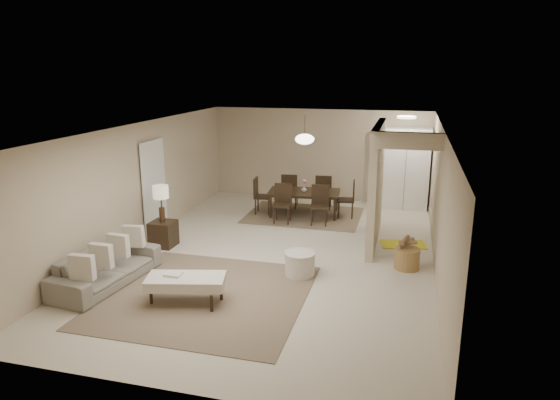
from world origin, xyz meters
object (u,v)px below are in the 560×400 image
(wicker_basket, at_px, (407,259))
(pantry_cabinet, at_px, (406,168))
(dining_table, at_px, (304,204))
(ottoman_bench, at_px, (186,282))
(side_table, at_px, (163,234))
(round_pouf, at_px, (300,264))
(sofa, at_px, (106,267))

(wicker_basket, bearing_deg, pantry_cabinet, 92.05)
(wicker_basket, height_order, dining_table, dining_table)
(ottoman_bench, xyz_separation_m, wicker_basket, (3.34, 2.29, -0.16))
(wicker_basket, bearing_deg, side_table, -179.53)
(round_pouf, height_order, wicker_basket, round_pouf)
(ottoman_bench, height_order, round_pouf, ottoman_bench)
(wicker_basket, bearing_deg, round_pouf, -156.35)
(round_pouf, relative_size, dining_table, 0.31)
(ottoman_bench, distance_m, dining_table, 5.20)
(sofa, bearing_deg, ottoman_bench, -94.18)
(sofa, xyz_separation_m, side_table, (0.05, 1.95, -0.04))
(round_pouf, bearing_deg, dining_table, 100.94)
(ottoman_bench, distance_m, round_pouf, 2.12)
(sofa, bearing_deg, pantry_cabinet, -31.19)
(sofa, distance_m, ottoman_bench, 1.64)
(sofa, xyz_separation_m, dining_table, (2.41, 4.84, 0.01))
(round_pouf, bearing_deg, sofa, -159.15)
(dining_table, bearing_deg, wicker_basket, -53.83)
(ottoman_bench, bearing_deg, dining_table, 67.65)
(pantry_cabinet, relative_size, wicker_basket, 4.61)
(ottoman_bench, height_order, wicker_basket, ottoman_bench)
(wicker_basket, distance_m, dining_table, 3.83)
(ottoman_bench, bearing_deg, wicker_basket, 20.87)
(ottoman_bench, relative_size, wicker_basket, 2.88)
(pantry_cabinet, xyz_separation_m, round_pouf, (-1.69, -5.06, -0.84))
(pantry_cabinet, distance_m, ottoman_bench, 7.31)
(sofa, xyz_separation_m, ottoman_bench, (1.61, -0.30, 0.05))
(pantry_cabinet, height_order, round_pouf, pantry_cabinet)
(wicker_basket, xyz_separation_m, dining_table, (-2.55, 2.85, 0.11))
(sofa, bearing_deg, wicker_basket, -61.74)
(dining_table, bearing_deg, sofa, -122.00)
(pantry_cabinet, relative_size, ottoman_bench, 1.60)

